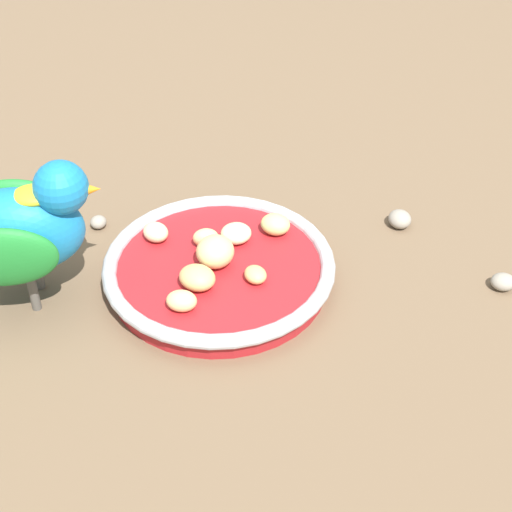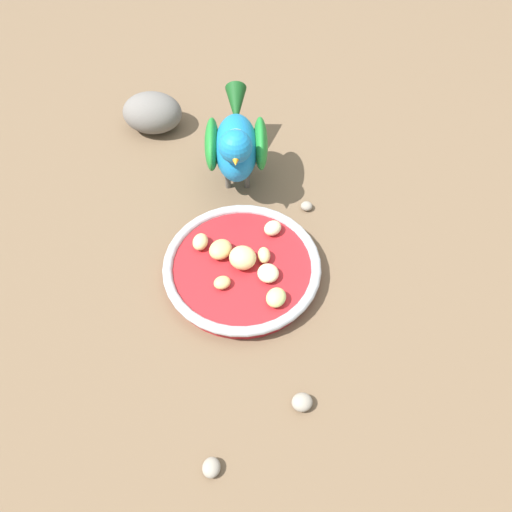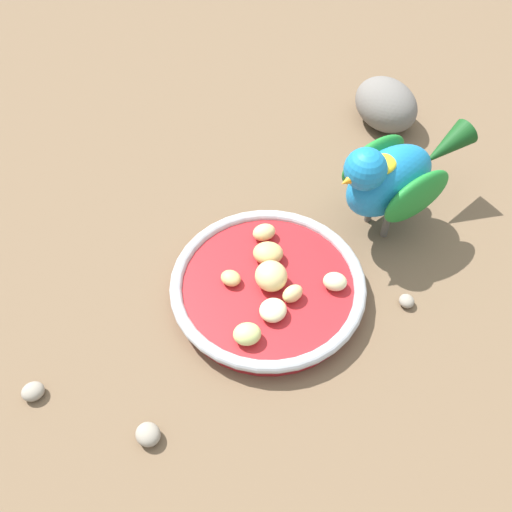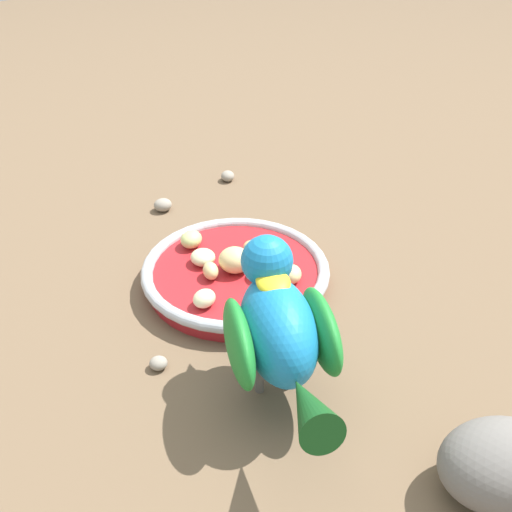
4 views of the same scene
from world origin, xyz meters
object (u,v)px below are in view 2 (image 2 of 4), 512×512
at_px(rock_large, 152,113).
at_px(apple_piece_3, 273,228).
at_px(apple_piece_2, 200,242).
at_px(apple_piece_5, 222,283).
at_px(feeding_bowl, 242,268).
at_px(apple_piece_7, 277,297).
at_px(pebble_2, 307,206).
at_px(pebble_0, 211,468).
at_px(apple_piece_0, 243,258).
at_px(apple_piece_6, 264,255).
at_px(apple_piece_1, 220,249).
at_px(pebble_1, 302,402).
at_px(apple_piece_4, 268,273).
at_px(parrot, 236,143).

bearing_deg(rock_large, apple_piece_3, -78.40).
bearing_deg(apple_piece_2, apple_piece_5, -90.97).
distance_m(feeding_bowl, apple_piece_7, 0.08).
bearing_deg(pebble_2, apple_piece_3, -157.75).
height_order(apple_piece_5, pebble_0, apple_piece_5).
relative_size(apple_piece_0, apple_piece_5, 1.61).
distance_m(apple_piece_5, apple_piece_7, 0.08).
relative_size(feeding_bowl, rock_large, 2.19).
bearing_deg(apple_piece_6, pebble_0, -129.49).
height_order(apple_piece_0, apple_piece_7, apple_piece_0).
distance_m(apple_piece_0, apple_piece_1, 0.04).
height_order(apple_piece_1, apple_piece_7, same).
bearing_deg(apple_piece_6, rock_large, 95.01).
bearing_deg(apple_piece_5, apple_piece_2, 89.03).
xyz_separation_m(apple_piece_3, rock_large, (-0.07, 0.33, 0.00)).
xyz_separation_m(apple_piece_1, pebble_1, (-0.00, -0.25, -0.02)).
bearing_deg(apple_piece_7, pebble_2, 47.28).
distance_m(apple_piece_3, pebble_1, 0.27).
relative_size(apple_piece_2, rock_large, 0.27).
xyz_separation_m(apple_piece_4, apple_piece_7, (-0.01, -0.04, 0.00)).
relative_size(apple_piece_6, apple_piece_7, 0.84).
height_order(apple_piece_0, apple_piece_2, apple_piece_0).
bearing_deg(apple_piece_1, apple_piece_6, -35.77).
bearing_deg(pebble_0, pebble_1, 8.55).
relative_size(apple_piece_6, parrot, 0.13).
xyz_separation_m(apple_piece_5, pebble_0, (-0.12, -0.22, -0.02)).
xyz_separation_m(apple_piece_6, rock_large, (-0.03, 0.37, 0.00)).
relative_size(apple_piece_2, pebble_1, 1.07).
bearing_deg(apple_piece_7, rock_large, 91.95).
xyz_separation_m(pebble_0, pebble_1, (0.14, 0.02, 0.00)).
xyz_separation_m(apple_piece_3, apple_piece_6, (-0.04, -0.04, 0.00)).
height_order(apple_piece_0, apple_piece_6, apple_piece_0).
distance_m(apple_piece_4, rock_large, 0.40).
relative_size(apple_piece_2, apple_piece_7, 0.93).
relative_size(apple_piece_0, rock_large, 0.37).
bearing_deg(apple_piece_3, apple_piece_2, 166.56).
height_order(apple_piece_1, apple_piece_5, apple_piece_1).
relative_size(feeding_bowl, apple_piece_6, 8.84).
relative_size(apple_piece_3, apple_piece_6, 1.07).
bearing_deg(pebble_2, apple_piece_2, -177.81).
bearing_deg(apple_piece_5, pebble_2, 24.43).
distance_m(apple_piece_0, apple_piece_6, 0.03).
distance_m(feeding_bowl, parrot, 0.20).
height_order(apple_piece_0, apple_piece_4, apple_piece_0).
bearing_deg(apple_piece_4, apple_piece_0, 121.19).
relative_size(apple_piece_0, pebble_1, 1.47).
distance_m(rock_large, pebble_2, 0.33).
distance_m(apple_piece_4, apple_piece_5, 0.07).
distance_m(apple_piece_1, apple_piece_5, 0.06).
distance_m(apple_piece_2, pebble_2, 0.19).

